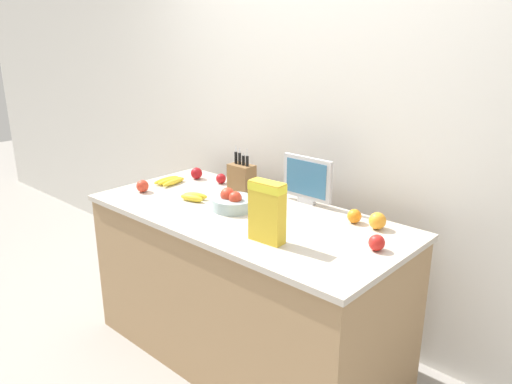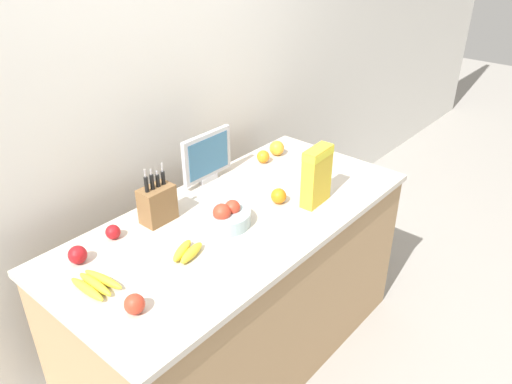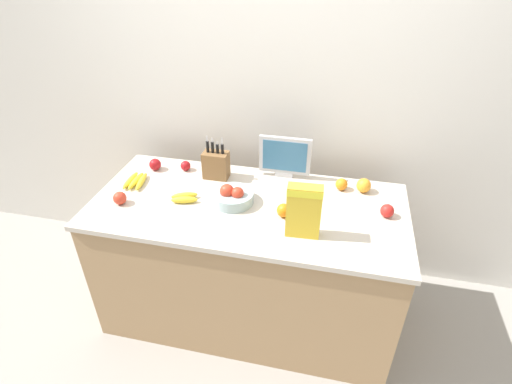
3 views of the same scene
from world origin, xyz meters
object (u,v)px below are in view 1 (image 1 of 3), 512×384
Objects in this scene: small_monitor at (307,179)px; orange_front_right at (354,216)px; apple_rightmost at (221,179)px; banana_bunch_left at (194,197)px; orange_front_left at (377,221)px; orange_by_cereal at (267,220)px; banana_bunch_right at (170,181)px; knife_block at (242,178)px; fruit_bowl at (233,202)px; cereal_box at (267,209)px; apple_near_bananas at (197,173)px; apple_rear at (377,243)px; apple_by_knife_block at (142,186)px.

small_monitor reaches higher than orange_front_right.
banana_bunch_left is at bearing -70.09° from apple_rightmost.
orange_by_cereal is at bearing -140.66° from orange_front_left.
banana_bunch_right is at bearing 171.84° from orange_by_cereal.
knife_block is at bearing -178.23° from orange_front_left.
knife_block is at bearing 146.43° from orange_by_cereal.
fruit_bowl is 3.25× the size of orange_front_right.
small_monitor reaches higher than fruit_bowl.
knife_block reaches higher than banana_bunch_left.
knife_block is at bearing 139.76° from cereal_box.
orange_by_cereal is (0.70, -0.35, 0.01)m from apple_rightmost.
banana_bunch_right is at bearing 162.62° from cereal_box.
apple_near_bananas is at bearing -169.24° from apple_rightmost.
apple_rightmost is 0.85× the size of orange_by_cereal.
knife_block reaches higher than fruit_bowl.
apple_rightmost is at bearing 179.16° from orange_front_right.
apple_rightmost is (-0.81, 0.49, -0.13)m from cereal_box.
banana_bunch_left is at bearing -174.98° from apple_rear.
orange_front_left reaches higher than apple_rightmost.
orange_front_left is at bearing 118.74° from apple_rear.
orange_by_cereal is at bearing -130.68° from orange_front_right.
cereal_box reaches higher than banana_bunch_left.
apple_by_knife_block is 0.98× the size of apple_near_bananas.
banana_bunch_right is 1.24m from orange_front_right.
orange_front_right is at bearing 1.74° from knife_block.
apple_near_bananas is at bearing 156.62° from fruit_bowl.
knife_block is 0.88× the size of small_monitor.
apple_rear is 0.86× the size of orange_front_left.
orange_front_right is at bearing 138.72° from apple_rear.
knife_block is 0.77m from orange_front_right.
apple_rear is 0.97× the size of orange_by_cereal.
apple_rear is (1.12, 0.10, 0.02)m from banana_bunch_left.
apple_rear is 0.33m from orange_front_right.
banana_bunch_right is (-1.05, 0.27, -0.14)m from cereal_box.
small_monitor is at bearing 168.23° from orange_front_right.
apple_rightmost is 0.99m from orange_front_right.
orange_by_cereal is at bearing -81.12° from small_monitor.
cereal_box reaches higher than apple_by_knife_block.
orange_front_left is at bearing 17.80° from apple_by_knife_block.
cereal_box is at bearing -122.43° from orange_front_left.
knife_block is 3.75× the size of apple_by_knife_block.
orange_front_right is (0.99, -0.01, 0.00)m from apple_rightmost.
banana_bunch_right is at bearing -171.19° from orange_front_left.
apple_near_bananas is 1.31m from orange_front_left.
apple_near_bananas is at bearing 160.34° from orange_by_cereal.
apple_rear is (0.43, 0.25, -0.12)m from cereal_box.
small_monitor is at bearing 30.33° from apple_by_knife_block.
apple_rear is at bearing -10.93° from knife_block.
banana_bunch_left is 0.36m from apple_by_knife_block.
cereal_box is at bearing -25.04° from fruit_bowl.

